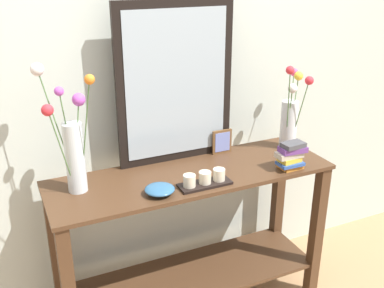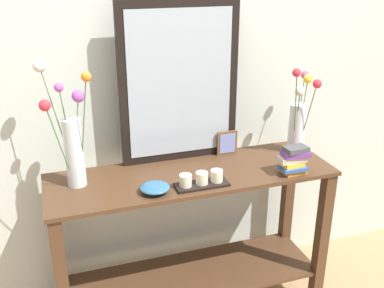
{
  "view_description": "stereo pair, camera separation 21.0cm",
  "coord_description": "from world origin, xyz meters",
  "px_view_note": "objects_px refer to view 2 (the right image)",
  "views": [
    {
      "loc": [
        -0.81,
        -1.77,
        1.75
      ],
      "look_at": [
        0.0,
        0.0,
        0.96
      ],
      "focal_mm": 42.31,
      "sensor_mm": 36.0,
      "label": 1
    },
    {
      "loc": [
        -0.62,
        -1.85,
        1.75
      ],
      "look_at": [
        0.0,
        0.0,
        0.96
      ],
      "focal_mm": 42.31,
      "sensor_mm": 36.0,
      "label": 2
    }
  ],
  "objects_px": {
    "vase_right": "(298,120)",
    "candle_tray": "(201,180)",
    "decorative_bowl": "(155,188)",
    "mirror_leaning": "(179,84)",
    "tall_vase_left": "(72,140)",
    "picture_frame_small": "(227,143)",
    "console_table": "(192,229)",
    "book_stack": "(294,160)"
  },
  "relations": [
    {
      "from": "vase_right",
      "to": "candle_tray",
      "type": "xyz_separation_m",
      "value": [
        -0.61,
        -0.21,
        -0.15
      ]
    },
    {
      "from": "vase_right",
      "to": "decorative_bowl",
      "type": "xyz_separation_m",
      "value": [
        -0.82,
        -0.2,
        -0.15
      ]
    },
    {
      "from": "mirror_leaning",
      "to": "tall_vase_left",
      "type": "height_order",
      "value": "mirror_leaning"
    },
    {
      "from": "mirror_leaning",
      "to": "tall_vase_left",
      "type": "distance_m",
      "value": 0.58
    },
    {
      "from": "mirror_leaning",
      "to": "picture_frame_small",
      "type": "relative_size",
      "value": 6.15
    },
    {
      "from": "mirror_leaning",
      "to": "tall_vase_left",
      "type": "bearing_deg",
      "value": -165.5
    },
    {
      "from": "console_table",
      "to": "mirror_leaning",
      "type": "bearing_deg",
      "value": 90.97
    },
    {
      "from": "mirror_leaning",
      "to": "picture_frame_small",
      "type": "bearing_deg",
      "value": -7.09
    },
    {
      "from": "book_stack",
      "to": "vase_right",
      "type": "bearing_deg",
      "value": 56.55
    },
    {
      "from": "console_table",
      "to": "tall_vase_left",
      "type": "xyz_separation_m",
      "value": [
        -0.54,
        0.05,
        0.54
      ]
    },
    {
      "from": "console_table",
      "to": "vase_right",
      "type": "height_order",
      "value": "vase_right"
    },
    {
      "from": "candle_tray",
      "to": "decorative_bowl",
      "type": "distance_m",
      "value": 0.21
    },
    {
      "from": "decorative_bowl",
      "to": "tall_vase_left",
      "type": "bearing_deg",
      "value": 150.58
    },
    {
      "from": "tall_vase_left",
      "to": "book_stack",
      "type": "bearing_deg",
      "value": -11.51
    },
    {
      "from": "console_table",
      "to": "book_stack",
      "type": "height_order",
      "value": "book_stack"
    },
    {
      "from": "vase_right",
      "to": "candle_tray",
      "type": "height_order",
      "value": "vase_right"
    },
    {
      "from": "picture_frame_small",
      "to": "tall_vase_left",
      "type": "bearing_deg",
      "value": -172.19
    },
    {
      "from": "candle_tray",
      "to": "picture_frame_small",
      "type": "xyz_separation_m",
      "value": [
        0.25,
        0.3,
        0.04
      ]
    },
    {
      "from": "console_table",
      "to": "picture_frame_small",
      "type": "bearing_deg",
      "value": 32.57
    },
    {
      "from": "decorative_bowl",
      "to": "book_stack",
      "type": "distance_m",
      "value": 0.67
    },
    {
      "from": "console_table",
      "to": "decorative_bowl",
      "type": "bearing_deg",
      "value": -148.43
    },
    {
      "from": "tall_vase_left",
      "to": "decorative_bowl",
      "type": "bearing_deg",
      "value": -29.42
    },
    {
      "from": "tall_vase_left",
      "to": "candle_tray",
      "type": "height_order",
      "value": "tall_vase_left"
    },
    {
      "from": "decorative_bowl",
      "to": "book_stack",
      "type": "bearing_deg",
      "value": -1.78
    },
    {
      "from": "tall_vase_left",
      "to": "candle_tray",
      "type": "bearing_deg",
      "value": -19.5
    },
    {
      "from": "tall_vase_left",
      "to": "vase_right",
      "type": "xyz_separation_m",
      "value": [
        1.14,
        0.02,
        -0.04
      ]
    },
    {
      "from": "picture_frame_small",
      "to": "decorative_bowl",
      "type": "distance_m",
      "value": 0.54
    },
    {
      "from": "candle_tray",
      "to": "decorative_bowl",
      "type": "height_order",
      "value": "candle_tray"
    },
    {
      "from": "vase_right",
      "to": "picture_frame_small",
      "type": "bearing_deg",
      "value": 166.93
    },
    {
      "from": "candle_tray",
      "to": "decorative_bowl",
      "type": "xyz_separation_m",
      "value": [
        -0.21,
        0.01,
        -0.01
      ]
    },
    {
      "from": "mirror_leaning",
      "to": "vase_right",
      "type": "relative_size",
      "value": 1.67
    },
    {
      "from": "console_table",
      "to": "book_stack",
      "type": "distance_m",
      "value": 0.61
    },
    {
      "from": "vase_right",
      "to": "decorative_bowl",
      "type": "relative_size",
      "value": 3.57
    },
    {
      "from": "vase_right",
      "to": "decorative_bowl",
      "type": "bearing_deg",
      "value": -165.99
    },
    {
      "from": "console_table",
      "to": "decorative_bowl",
      "type": "xyz_separation_m",
      "value": [
        -0.22,
        -0.13,
        0.34
      ]
    },
    {
      "from": "tall_vase_left",
      "to": "vase_right",
      "type": "height_order",
      "value": "tall_vase_left"
    },
    {
      "from": "book_stack",
      "to": "picture_frame_small",
      "type": "bearing_deg",
      "value": 124.38
    },
    {
      "from": "picture_frame_small",
      "to": "candle_tray",
      "type": "bearing_deg",
      "value": -129.89
    },
    {
      "from": "candle_tray",
      "to": "picture_frame_small",
      "type": "distance_m",
      "value": 0.39
    },
    {
      "from": "candle_tray",
      "to": "picture_frame_small",
      "type": "relative_size",
      "value": 1.91
    },
    {
      "from": "picture_frame_small",
      "to": "vase_right",
      "type": "bearing_deg",
      "value": -13.07
    },
    {
      "from": "tall_vase_left",
      "to": "vase_right",
      "type": "bearing_deg",
      "value": 1.18
    }
  ]
}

